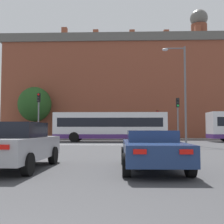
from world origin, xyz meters
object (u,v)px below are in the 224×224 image
object	(u,v)px
car_saloon_left	(14,145)
street_lamp_junction	(182,85)
pedestrian_walking_east	(79,131)
pedestrian_waiting	(161,131)
traffic_light_far_right	(157,120)
pedestrian_walking_west	(56,131)
traffic_light_near_right	(178,113)
car_roadster_right	(152,149)
bus_crossing_lead	(110,126)
traffic_light_near_left	(39,110)

from	to	relation	value
car_saloon_left	street_lamp_junction	size ratio (longest dim) A/B	0.53
street_lamp_junction	pedestrian_walking_east	distance (m)	18.43
pedestrian_waiting	traffic_light_far_right	bearing A→B (deg)	-43.05
car_saloon_left	pedestrian_walking_west	distance (m)	28.62
traffic_light_near_right	pedestrian_walking_west	distance (m)	18.92
traffic_light_near_right	traffic_light_far_right	size ratio (longest dim) A/B	1.05
pedestrian_walking_east	pedestrian_waiting	bearing A→B (deg)	166.26
car_roadster_right	bus_crossing_lead	distance (m)	20.07
traffic_light_near_left	pedestrian_walking_west	world-z (taller)	traffic_light_near_left
car_roadster_right	traffic_light_far_right	world-z (taller)	traffic_light_far_right
pedestrian_walking_west	pedestrian_walking_east	bearing A→B (deg)	-164.15
pedestrian_walking_west	traffic_light_near_left	bearing A→B (deg)	102.74
traffic_light_far_right	pedestrian_walking_west	size ratio (longest dim) A/B	2.11
car_saloon_left	pedestrian_waiting	size ratio (longest dim) A/B	2.38
bus_crossing_lead	street_lamp_junction	distance (m)	9.03
car_saloon_left	traffic_light_far_right	xyz separation A→B (m)	(8.19, 27.95, 1.78)
car_roadster_right	street_lamp_junction	world-z (taller)	street_lamp_junction
car_roadster_right	pedestrian_waiting	size ratio (longest dim) A/B	2.40
car_roadster_right	traffic_light_near_right	distance (m)	15.71
street_lamp_junction	traffic_light_near_right	bearing A→B (deg)	100.10
car_saloon_left	traffic_light_near_left	distance (m)	15.68
bus_crossing_lead	pedestrian_waiting	world-z (taller)	bus_crossing_lead
pedestrian_walking_east	pedestrian_walking_west	world-z (taller)	pedestrian_walking_west
traffic_light_near_left	pedestrian_waiting	distance (m)	19.45
traffic_light_near_left	pedestrian_walking_east	distance (m)	13.81
street_lamp_junction	car_saloon_left	bearing A→B (deg)	-120.84
bus_crossing_lead	pedestrian_walking_east	world-z (taller)	bus_crossing_lead
traffic_light_near_right	pedestrian_walking_east	distance (m)	17.28
bus_crossing_lead	pedestrian_waiting	xyz separation A→B (m)	(6.64, 9.80, -0.50)
traffic_light_far_right	pedestrian_waiting	xyz separation A→B (m)	(0.75, 1.74, -1.47)
pedestrian_waiting	pedestrian_walking_west	size ratio (longest dim) A/B	1.03
car_roadster_right	bus_crossing_lead	xyz separation A→B (m)	(-2.13, 19.93, 0.95)
traffic_light_far_right	pedestrian_waiting	world-z (taller)	traffic_light_far_right
traffic_light_far_right	pedestrian_walking_west	world-z (taller)	traffic_light_far_right
car_saloon_left	street_lamp_junction	world-z (taller)	street_lamp_junction
traffic_light_near_left	street_lamp_junction	distance (m)	12.36
traffic_light_near_left	pedestrian_walking_west	size ratio (longest dim) A/B	2.48
car_roadster_right	street_lamp_junction	bearing A→B (deg)	73.72
bus_crossing_lead	traffic_light_far_right	xyz separation A→B (m)	(5.89, 8.06, 0.96)
car_roadster_right	pedestrian_walking_east	bearing A→B (deg)	102.59
car_saloon_left	pedestrian_walking_east	distance (m)	28.75
street_lamp_junction	pedestrian_waiting	distance (m)	16.02
bus_crossing_lead	traffic_light_far_right	bearing A→B (deg)	143.86
car_saloon_left	traffic_light_far_right	world-z (taller)	traffic_light_far_right
bus_crossing_lead	pedestrian_walking_west	bearing A→B (deg)	-137.25
car_saloon_left	pedestrian_waiting	bearing A→B (deg)	74.37
traffic_light_far_right	street_lamp_junction	world-z (taller)	street_lamp_junction
bus_crossing_lead	street_lamp_junction	size ratio (longest dim) A/B	1.40
car_roadster_right	traffic_light_near_left	size ratio (longest dim) A/B	0.99
street_lamp_junction	pedestrian_waiting	world-z (taller)	street_lamp_junction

